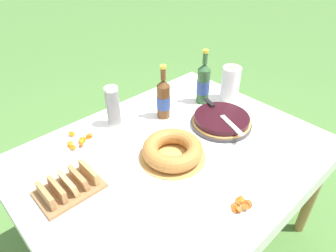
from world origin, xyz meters
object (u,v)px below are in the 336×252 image
at_px(berry_tart, 221,121).
at_px(snack_plate_left, 79,142).
at_px(serving_knife, 219,112).
at_px(cup_stack, 113,107).
at_px(cider_bottle_green, 203,83).
at_px(bread_board, 69,186).
at_px(cider_bottle_amber, 163,99).
at_px(snack_plate_near, 239,208).
at_px(paper_towel_roll, 230,84).
at_px(bundt_cake, 173,150).

distance_m(berry_tart, snack_plate_left, 0.75).
height_order(serving_knife, snack_plate_left, serving_knife).
distance_m(cup_stack, cider_bottle_green, 0.55).
relative_size(cider_bottle_green, snack_plate_left, 1.38).
relative_size(berry_tart, cup_stack, 1.44).
relative_size(snack_plate_left, bread_board, 0.92).
bearing_deg(cider_bottle_amber, snack_plate_near, -108.38).
height_order(serving_knife, paper_towel_roll, paper_towel_roll).
xyz_separation_m(snack_plate_left, bread_board, (-0.19, -0.25, 0.01)).
distance_m(serving_knife, cider_bottle_green, 0.24).
xyz_separation_m(bundt_cake, paper_towel_roll, (0.63, 0.16, 0.06)).
bearing_deg(snack_plate_left, snack_plate_near, -72.65).
xyz_separation_m(paper_towel_roll, bread_board, (-1.09, -0.02, -0.08)).
bearing_deg(cup_stack, snack_plate_near, -88.68).
distance_m(berry_tart, bread_board, 0.84).
bearing_deg(bundt_cake, snack_plate_left, 125.00).
bearing_deg(cup_stack, berry_tart, -43.60).
distance_m(berry_tart, cider_bottle_green, 0.28).
distance_m(snack_plate_near, paper_towel_roll, 0.87).
xyz_separation_m(cider_bottle_green, snack_plate_left, (-0.76, 0.14, -0.11)).
distance_m(cider_bottle_green, cider_bottle_amber, 0.28).
xyz_separation_m(berry_tart, cider_bottle_green, (0.11, 0.24, 0.10)).
distance_m(bundt_cake, paper_towel_roll, 0.65).
bearing_deg(bundt_cake, serving_knife, 5.50).
distance_m(serving_knife, bundt_cake, 0.39).
xyz_separation_m(cup_stack, paper_towel_roll, (0.67, -0.25, -0.01)).
bearing_deg(snack_plate_left, cider_bottle_green, -10.82).
distance_m(serving_knife, paper_towel_roll, 0.28).
height_order(cider_bottle_amber, paper_towel_roll, cider_bottle_amber).
bearing_deg(snack_plate_near, bundt_cake, 86.32).
distance_m(cup_stack, snack_plate_left, 0.25).
height_order(serving_knife, snack_plate_near, serving_knife).
bearing_deg(snack_plate_left, serving_knife, -28.24).
distance_m(cider_bottle_amber, paper_towel_roll, 0.45).
bearing_deg(snack_plate_near, berry_tart, 45.76).
bearing_deg(cider_bottle_amber, cider_bottle_green, -8.04).
bearing_deg(bundt_cake, cup_stack, 96.22).
relative_size(cider_bottle_amber, bread_board, 1.20).
xyz_separation_m(berry_tart, cider_bottle_amber, (-0.17, 0.28, 0.09)).
relative_size(bundt_cake, snack_plate_left, 1.32).
bearing_deg(cider_bottle_amber, berry_tart, -58.04).
bearing_deg(berry_tart, cider_bottle_green, 65.17).
relative_size(cup_stack, cider_bottle_amber, 0.73).
bearing_deg(snack_plate_near, bread_board, 128.93).
xyz_separation_m(snack_plate_near, bread_board, (-0.43, 0.54, 0.01)).
bearing_deg(berry_tart, cup_stack, 136.40).
distance_m(serving_knife, cup_stack, 0.57).
relative_size(cup_stack, paper_towel_roll, 1.08).
bearing_deg(bundt_cake, snack_plate_near, -93.68).
relative_size(cider_bottle_green, cider_bottle_amber, 1.06).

